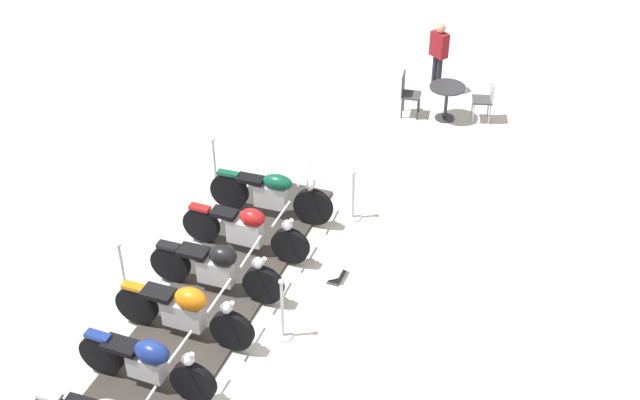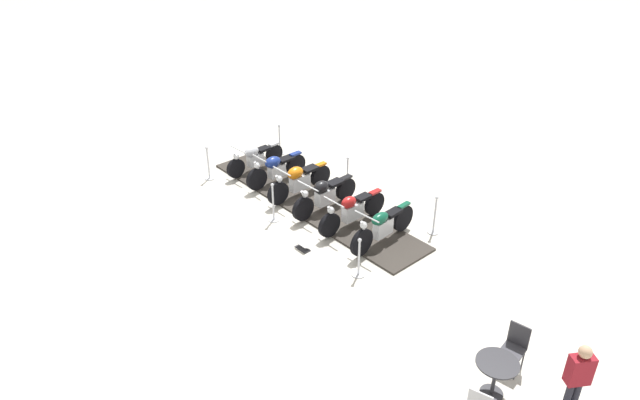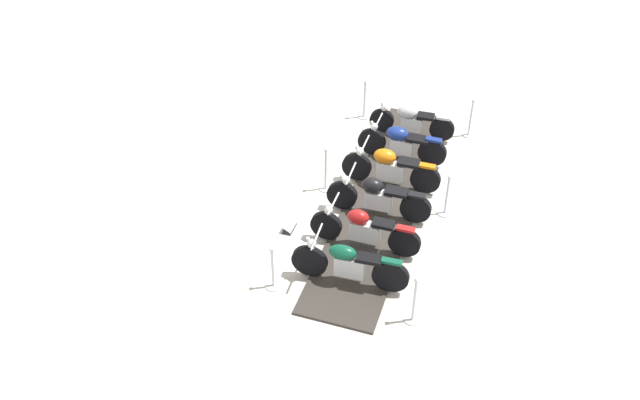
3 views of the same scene
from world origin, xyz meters
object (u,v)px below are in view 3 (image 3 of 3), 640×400
object	(u,v)px
motorcycle_black	(377,197)
stanchion_right_rear	(273,274)
motorcycle_copper	(389,167)
info_placard	(289,227)
stanchion_left_front	(470,123)
motorcycle_maroon	(363,229)
motorcycle_navy	(401,142)
motorcycle_chrome	(410,120)
stanchion_left_mid	(446,201)
motorcycle_forest	(348,263)
stanchion_right_mid	(325,175)
stanchion_right_front	(364,105)
stanchion_left_rear	(414,306)

from	to	relation	value
motorcycle_black	stanchion_right_rear	size ratio (longest dim) A/B	2.23
motorcycle_copper	info_placard	world-z (taller)	motorcycle_copper
stanchion_left_front	stanchion_right_rear	bearing A→B (deg)	-126.00
motorcycle_maroon	info_placard	distance (m)	1.70
motorcycle_navy	motorcycle_copper	size ratio (longest dim) A/B	0.94
motorcycle_chrome	stanchion_left_front	size ratio (longest dim) A/B	2.02
stanchion_left_mid	motorcycle_navy	bearing A→B (deg)	117.66
motorcycle_forest	stanchion_right_mid	distance (m)	3.03
stanchion_right_front	info_placard	distance (m)	4.82
motorcycle_maroon	info_placard	size ratio (longest dim) A/B	5.11
motorcycle_chrome	stanchion_right_front	world-z (taller)	stanchion_right_front
motorcycle_black	motorcycle_maroon	xyz separation A→B (m)	(-0.25, -1.05, -0.01)
motorcycle_copper	stanchion_left_front	xyz separation A→B (m)	(1.98, 2.31, -0.17)
stanchion_left_front	motorcycle_copper	bearing A→B (deg)	-130.58
motorcycle_maroon	stanchion_right_rear	world-z (taller)	motorcycle_maroon
motorcycle_navy	stanchion_left_rear	xyz separation A→B (m)	(0.26, -5.05, -0.13)
stanchion_left_front	stanchion_left_mid	bearing A→B (deg)	-103.06
motorcycle_copper	motorcycle_forest	world-z (taller)	motorcycle_forest
motorcycle_chrome	stanchion_right_front	size ratio (longest dim) A/B	1.96
stanchion_left_rear	stanchion_left_front	xyz separation A→B (m)	(1.46, 6.31, -0.01)
motorcycle_black	motorcycle_forest	world-z (taller)	motorcycle_forest
stanchion_left_front	stanchion_right_front	bearing A→B (deg)	166.94
stanchion_left_front	stanchion_left_mid	xyz separation A→B (m)	(-0.73, -3.15, -0.04)
motorcycle_forest	stanchion_right_rear	world-z (taller)	motorcycle_forest
motorcycle_maroon	stanchion_left_mid	xyz separation A→B (m)	(1.73, 1.27, -0.18)
motorcycle_forest	motorcycle_navy	bearing A→B (deg)	-93.09
motorcycle_forest	stanchion_left_mid	size ratio (longest dim) A/B	2.21
stanchion_left_rear	info_placard	world-z (taller)	stanchion_left_rear
motorcycle_forest	stanchion_left_mid	xyz separation A→B (m)	(1.98, 2.32, -0.21)
motorcycle_forest	stanchion_left_rear	xyz separation A→B (m)	(1.25, -0.83, -0.15)
motorcycle_maroon	stanchion_left_rear	xyz separation A→B (m)	(1.00, -1.89, -0.12)
stanchion_right_front	motorcycle_maroon	bearing A→B (deg)	-87.66
motorcycle_navy	stanchion_left_mid	distance (m)	2.15
motorcycle_forest	info_placard	bearing A→B (deg)	-38.08
stanchion_right_mid	motorcycle_navy	bearing A→B (deg)	37.41
motorcycle_navy	info_placard	size ratio (longest dim) A/B	4.74
motorcycle_maroon	stanchion_right_mid	bearing A→B (deg)	-50.58
stanchion_right_rear	stanchion_left_mid	world-z (taller)	stanchion_left_mid
motorcycle_navy	info_placard	distance (m)	3.62
motorcycle_copper	motorcycle_forest	size ratio (longest dim) A/B	0.98
motorcycle_maroon	stanchion_right_rear	distance (m)	2.10
stanchion_left_front	stanchion_right_mid	bearing A→B (deg)	-143.30
motorcycle_copper	motorcycle_maroon	size ratio (longest dim) A/B	0.99
motorcycle_forest	stanchion_left_front	xyz separation A→B (m)	(2.71, 5.48, -0.17)
motorcycle_navy	motorcycle_maroon	xyz separation A→B (m)	(-0.74, -3.17, -0.01)
motorcycle_chrome	stanchion_right_rear	bearing A→B (deg)	74.86
motorcycle_forest	stanchion_right_front	size ratio (longest dim) A/B	2.13
stanchion_left_front	stanchion_right_mid	xyz separation A→B (m)	(-3.40, -2.54, 0.02)
motorcycle_copper	motorcycle_maroon	world-z (taller)	motorcycle_copper
motorcycle_copper	motorcycle_maroon	distance (m)	2.17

